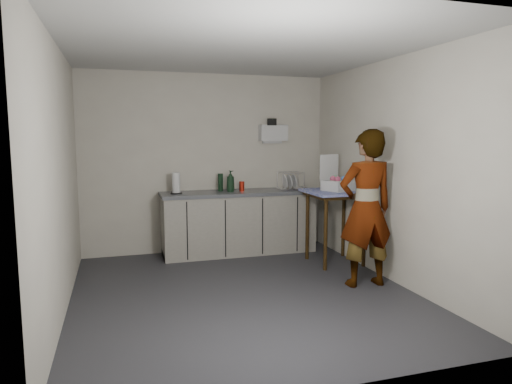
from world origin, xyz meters
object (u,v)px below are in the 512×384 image
object	(u,v)px
dark_bottle	(221,182)
bakery_box	(337,183)
side_table	(336,200)
soap_bottle	(230,181)
standing_man	(366,209)
dish_rack	(290,185)
paper_towel	(176,184)
soda_can	(242,186)
kitchen_counter	(239,224)

from	to	relation	value
dark_bottle	bakery_box	bearing A→B (deg)	-35.54
side_table	soap_bottle	xyz separation A→B (m)	(-1.23, 0.87, 0.20)
soap_bottle	bakery_box	xyz separation A→B (m)	(1.24, -0.87, 0.03)
standing_man	dish_rack	bearing A→B (deg)	-82.38
paper_towel	dark_bottle	bearing A→B (deg)	8.82
standing_man	dark_bottle	size ratio (longest dim) A/B	6.97
standing_man	paper_towel	bearing A→B (deg)	-42.48
dark_bottle	paper_towel	distance (m)	0.66
soda_can	dark_bottle	xyz separation A→B (m)	(-0.29, 0.09, 0.06)
side_table	bakery_box	world-z (taller)	bakery_box
kitchen_counter	standing_man	world-z (taller)	standing_man
soap_bottle	bakery_box	distance (m)	1.52
paper_towel	soda_can	bearing A→B (deg)	0.47
standing_man	soap_bottle	xyz separation A→B (m)	(-1.13, 1.82, 0.17)
dark_bottle	dish_rack	bearing A→B (deg)	-4.44
side_table	standing_man	size ratio (longest dim) A/B	0.55
side_table	paper_towel	xyz separation A→B (m)	(-2.00, 0.87, 0.19)
side_table	soap_bottle	world-z (taller)	soap_bottle
soap_bottle	soda_can	distance (m)	0.19
dish_rack	bakery_box	xyz separation A→B (m)	(0.32, -0.89, 0.12)
side_table	soap_bottle	size ratio (longest dim) A/B	3.24
dish_rack	bakery_box	size ratio (longest dim) A/B	0.79
side_table	dark_bottle	bearing A→B (deg)	143.38
side_table	bakery_box	distance (m)	0.23
dark_bottle	bakery_box	distance (m)	1.68
kitchen_counter	dish_rack	xyz separation A→B (m)	(0.79, -0.00, 0.54)
side_table	bakery_box	bearing A→B (deg)	-11.14
soap_bottle	paper_towel	size ratio (longest dim) A/B	1.04
soap_bottle	standing_man	bearing A→B (deg)	-58.19
bakery_box	dish_rack	bearing A→B (deg)	90.31
kitchen_counter	soda_can	xyz separation A→B (m)	(0.04, -0.01, 0.55)
paper_towel	dish_rack	xyz separation A→B (m)	(1.69, 0.02, -0.08)
side_table	dark_bottle	size ratio (longest dim) A/B	3.84
standing_man	soda_can	size ratio (longest dim) A/B	12.69
kitchen_counter	bakery_box	bearing A→B (deg)	-38.74
standing_man	kitchen_counter	bearing A→B (deg)	-60.21
kitchen_counter	dark_bottle	bearing A→B (deg)	162.14
kitchen_counter	dish_rack	bearing A→B (deg)	-0.03
soap_bottle	soda_can	size ratio (longest dim) A/B	2.16
dish_rack	dark_bottle	bearing A→B (deg)	175.56
side_table	soda_can	xyz separation A→B (m)	(-1.06, 0.88, 0.12)
side_table	soda_can	world-z (taller)	soda_can
paper_towel	dish_rack	distance (m)	1.70
kitchen_counter	side_table	size ratio (longest dim) A/B	2.28
paper_towel	dish_rack	bearing A→B (deg)	0.67
dark_bottle	dish_rack	size ratio (longest dim) A/B	0.69
soap_bottle	soda_can	xyz separation A→B (m)	(0.17, 0.01, -0.08)
soap_bottle	dish_rack	size ratio (longest dim) A/B	0.81
soap_bottle	kitchen_counter	bearing A→B (deg)	8.95
side_table	soda_can	size ratio (longest dim) A/B	6.99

